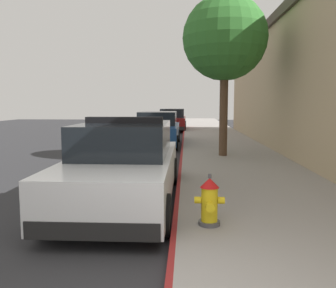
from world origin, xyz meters
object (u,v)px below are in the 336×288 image
street_tree (225,39)px  fire_hydrant (209,202)px  police_cruiser (124,165)px  parked_car_silver_ahead (158,130)px  parked_car_dark_far (172,120)px

street_tree → fire_hydrant: bearing=-97.3°
police_cruiser → street_tree: street_tree is taller
street_tree → police_cruiser: bearing=-114.3°
fire_hydrant → parked_car_silver_ahead: bearing=98.4°
parked_car_dark_far → street_tree: (2.26, -13.27, 3.33)m
parked_car_silver_ahead → street_tree: 5.87m
parked_car_dark_far → fire_hydrant: (1.35, -20.37, -0.22)m
parked_car_dark_far → street_tree: bearing=-80.3°
police_cruiser → parked_car_dark_far: 18.70m
parked_car_dark_far → street_tree: 13.87m
police_cruiser → fire_hydrant: size_ratio=6.37×
parked_car_dark_far → fire_hydrant: 20.41m
fire_hydrant → street_tree: 7.99m
police_cruiser → street_tree: bearing=65.7°
parked_car_silver_ahead → street_tree: (2.56, -4.10, 3.33)m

